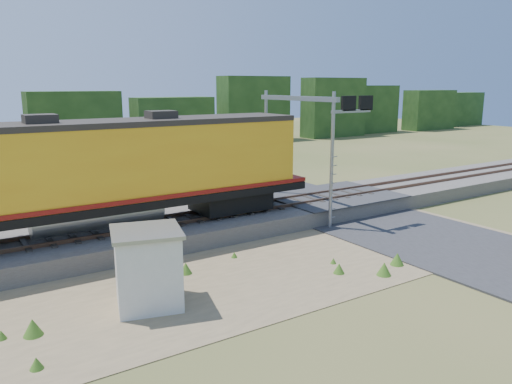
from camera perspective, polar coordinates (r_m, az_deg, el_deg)
ground at (r=19.87m, az=5.14°, el=-8.28°), size 140.00×140.00×0.00m
ballast at (r=24.49m, az=-3.57°, el=-3.29°), size 70.00×5.00×0.80m
rails at (r=24.37m, az=-3.58°, el=-2.21°), size 70.00×1.54×0.16m
dirt_shoulder at (r=19.15m, az=-0.56°, el=-8.97°), size 26.00×8.00×0.03m
road at (r=25.05m, az=16.79°, el=-4.20°), size 7.00×66.00×0.86m
tree_line_north at (r=53.96m, az=-20.83°, el=7.31°), size 130.00×3.00×6.50m
weed_clumps at (r=18.13m, az=-3.93°, el=-10.32°), size 15.00×6.20×0.56m
locomotive at (r=21.50m, az=-18.56°, el=2.28°), size 19.69×3.00×5.08m
shed at (r=16.25m, az=-12.27°, el=-8.46°), size 2.61×2.61×2.52m
signal_gantry at (r=25.78m, az=6.13°, el=7.81°), size 2.62×6.20×6.62m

